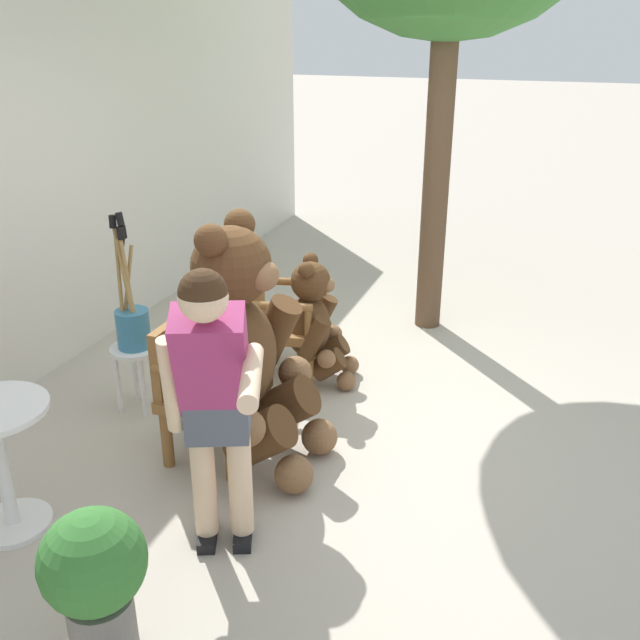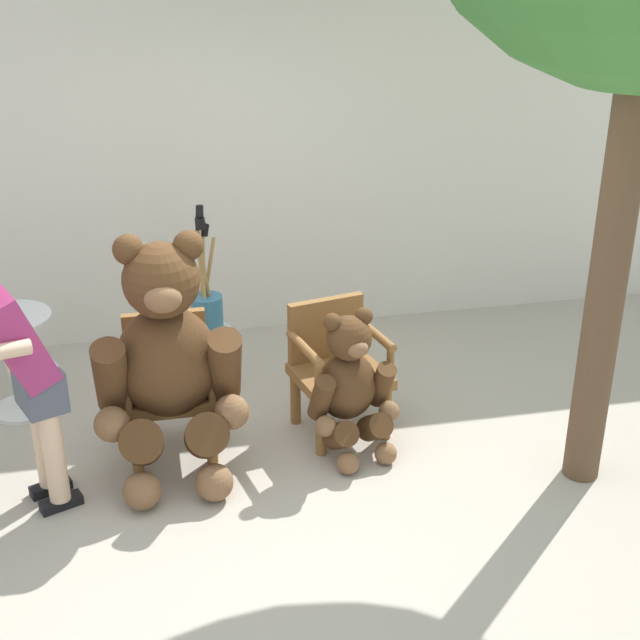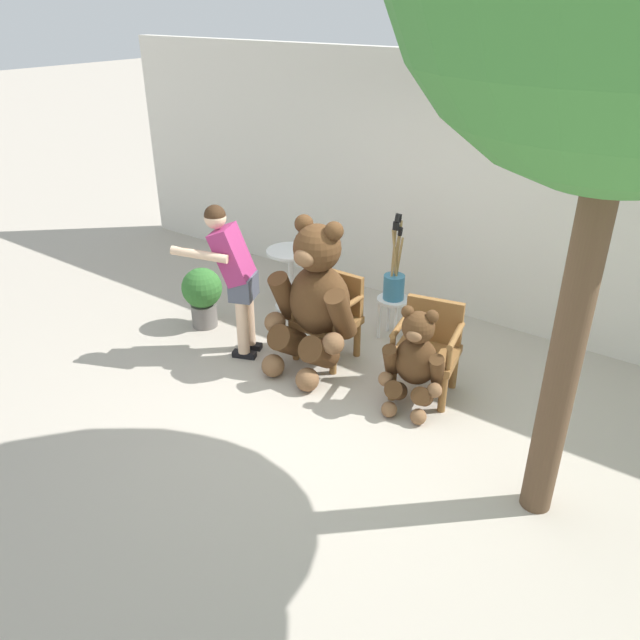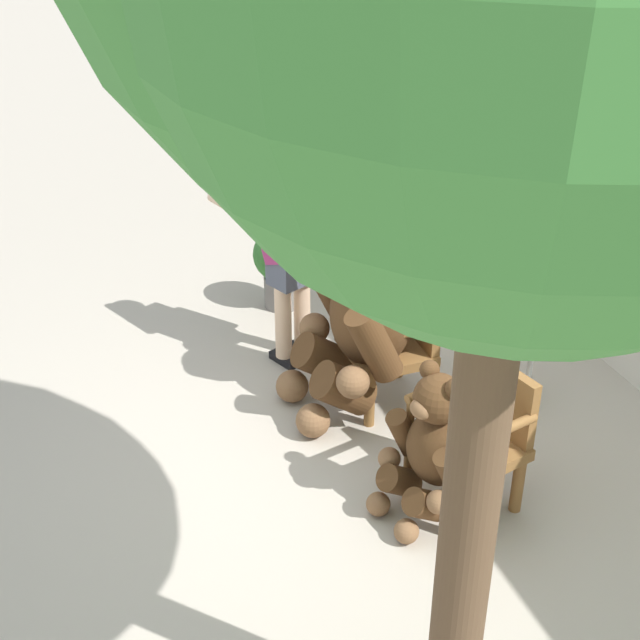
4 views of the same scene
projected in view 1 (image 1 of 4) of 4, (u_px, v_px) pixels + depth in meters
The scene contains 10 objects.
ground_plane at pixel (340, 426), 4.71m from camera, with size 60.00×60.00×0.00m, color #B2A899.
back_wall at pixel (13, 188), 4.91m from camera, with size 10.00×0.16×2.80m, color silver.
wooden_chair_left at pixel (205, 384), 4.26m from camera, with size 0.56×0.52×0.86m.
wooden_chair_right at pixel (276, 318), 5.20m from camera, with size 0.66×0.63×0.86m.
teddy_bear_large at pixel (243, 349), 4.07m from camera, with size 0.91×0.85×1.51m.
teddy_bear_small at pixel (315, 322), 5.13m from camera, with size 0.59×0.59×0.95m.
person_visitor at pixel (214, 391), 3.24m from camera, with size 0.69×0.66×1.55m.
white_stool at pixel (137, 361), 4.80m from camera, with size 0.34×0.34×0.46m.
brush_bucket at pixel (132, 319), 4.68m from camera, with size 0.22×0.22×0.92m.
potted_plant at pixel (95, 574), 2.90m from camera, with size 0.44×0.44×0.68m.
Camera 1 is at (-3.86, -1.26, 2.48)m, focal length 40.00 mm.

